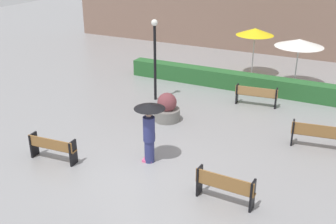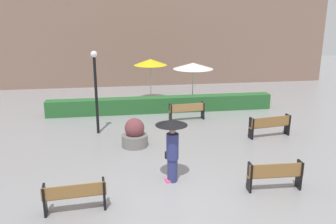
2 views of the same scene
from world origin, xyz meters
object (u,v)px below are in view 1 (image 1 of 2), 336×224
Objects in this scene: bench_back_row at (256,94)px; pedestrian_with_umbrella at (149,125)px; bench_far_right at (320,134)px; patio_umbrella_white at (299,43)px; planter_pot at (167,109)px; patio_umbrella_yellow at (255,32)px; bench_near_left at (52,147)px; lamp_post at (155,51)px; bench_near_right at (225,186)px.

bench_back_row is 0.91× the size of pedestrian_with_umbrella.
patio_umbrella_white reaches higher than bench_far_right.
planter_pot is 0.46× the size of patio_umbrella_yellow.
pedestrian_with_umbrella reaches higher than bench_near_left.
lamp_post reaches higher than patio_umbrella_white.
bench_near_right is at bearing -81.20° from bench_back_row.
lamp_post reaches higher than pedestrian_with_umbrella.
pedestrian_with_umbrella is 1.74× the size of planter_pot.
patio_umbrella_white is (-0.12, 10.66, 1.64)m from bench_near_right.
bench_back_row is 6.55m from pedestrian_with_umbrella.
lamp_post is at bearing 129.48° from planter_pot.
lamp_post reaches higher than bench_back_row.
bench_near_right is 3.21m from pedestrian_with_umbrella.
bench_far_right is 0.53× the size of lamp_post.
pedestrian_with_umbrella is (-2.92, 1.09, 0.78)m from bench_near_right.
bench_back_row is 0.72× the size of patio_umbrella_yellow.
pedestrian_with_umbrella reaches higher than bench_far_right.
bench_near_right is (-1.85, -4.44, -0.02)m from bench_far_right.
pedestrian_with_umbrella reaches higher than bench_near_right.
bench_back_row is 3.84m from patio_umbrella_white.
bench_near_right is at bearing -47.53° from planter_pot.
patio_umbrella_white reaches higher than pedestrian_with_umbrella.
bench_far_right is at bearing -12.58° from lamp_post.
patio_umbrella_yellow is at bearing 87.53° from pedestrian_with_umbrella.
bench_back_row is at bearing 74.09° from pedestrian_with_umbrella.
planter_pot is (-0.96, 3.15, -0.82)m from pedestrian_with_umbrella.
bench_near_right is 5.75m from planter_pot.
bench_near_right is at bearing -20.42° from pedestrian_with_umbrella.
bench_near_right is 0.84× the size of pedestrian_with_umbrella.
lamp_post is at bearing 86.64° from bench_near_left.
bench_near_left is at bearing -117.19° from patio_umbrella_white.
bench_near_left is 5.76m from bench_near_right.
bench_near_left is 1.46× the size of planter_pot.
patio_umbrella_yellow reaches higher than bench_far_right.
bench_far_right is at bearing -58.28° from patio_umbrella_yellow.
bench_near_right is at bearing 2.98° from bench_near_left.
bench_near_left is at bearing -105.59° from patio_umbrella_yellow.
lamp_post reaches higher than bench_near_left.
planter_pot is 7.56m from patio_umbrella_yellow.
bench_back_row is 4.14m from planter_pot.
pedestrian_with_umbrella is at bearing -105.91° from bench_back_row.
bench_back_row is 4.67m from patio_umbrella_yellow.
bench_near_left is at bearing -93.36° from lamp_post.
lamp_post is (-2.46, 4.97, 0.92)m from pedestrian_with_umbrella.
patio_umbrella_white is at bearing 62.81° from bench_near_left.
bench_near_left is 0.67× the size of patio_umbrella_yellow.
pedestrian_with_umbrella is 0.79× the size of patio_umbrella_yellow.
planter_pot is at bearing -178.00° from bench_far_right.
patio_umbrella_white is at bearing 107.56° from bench_far_right.
bench_near_right is (1.14, -7.34, 0.01)m from bench_back_row.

